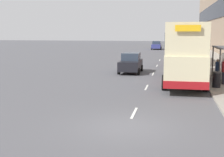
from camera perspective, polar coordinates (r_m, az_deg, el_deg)
name	(u,v)px	position (r m, az deg, el deg)	size (l,w,h in m)	color
ground_plane	(127,127)	(12.61, 2.85, -8.82)	(220.00, 220.00, 0.00)	#515156
pavement	(204,55)	(50.77, 16.52, 4.10)	(5.00, 93.00, 0.14)	gray
lane_mark_0	(134,113)	(14.68, 4.08, -6.28)	(0.12, 2.00, 0.01)	silver
lane_mark_1	(147,87)	(21.33, 6.34, -1.61)	(0.12, 2.00, 0.01)	silver
lane_mark_2	(153,74)	(28.06, 7.51, 0.84)	(0.12, 2.00, 0.01)	silver
lane_mark_3	(157,66)	(34.84, 8.23, 2.34)	(0.12, 2.00, 0.01)	silver
lane_mark_4	(160,60)	(41.64, 8.71, 3.35)	(0.12, 2.00, 0.01)	silver
double_decker_bus_near	(184,52)	(23.76, 12.98, 4.82)	(2.85, 11.51, 4.30)	beige
double_decker_bus_ahead	(180,44)	(37.02, 12.41, 6.13)	(2.85, 10.75, 4.30)	beige
car_0	(180,48)	(55.96, 12.29, 5.43)	(1.92, 4.30, 1.67)	maroon
car_1	(131,63)	(28.70, 3.46, 2.85)	(1.96, 4.23, 1.82)	black
car_2	(156,45)	(66.22, 8.13, 6.03)	(2.05, 4.57, 1.73)	navy
car_3	(178,46)	(65.98, 11.97, 5.89)	(1.94, 4.00, 1.66)	maroon
pedestrian_at_shelter	(217,70)	(24.28, 18.70, 1.53)	(0.32, 0.32, 1.61)	#23232D
pedestrian_1	(207,64)	(27.93, 16.94, 2.54)	(0.33, 0.33, 1.67)	#23232D
pedestrian_3	(224,71)	(22.89, 19.85, 1.30)	(0.36, 0.36, 1.80)	#23232D
litter_bin	(217,79)	(21.45, 18.59, -0.15)	(0.55, 0.55, 1.05)	black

